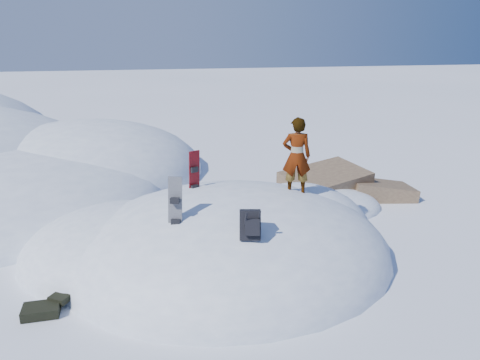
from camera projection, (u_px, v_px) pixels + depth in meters
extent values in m
plane|color=white|center=(230.00, 258.00, 10.08)|extent=(120.00, 120.00, 0.00)
ellipsoid|color=white|center=(230.00, 258.00, 10.08)|extent=(7.00, 6.00, 3.00)
ellipsoid|color=white|center=(126.00, 256.00, 10.16)|extent=(4.40, 4.00, 2.20)
ellipsoid|color=white|center=(297.00, 236.00, 11.21)|extent=(3.60, 3.20, 2.50)
ellipsoid|color=white|center=(88.00, 173.00, 16.30)|extent=(8.00, 8.00, 3.60)
ellipsoid|color=white|center=(0.00, 214.00, 12.61)|extent=(6.00, 5.00, 1.80)
cube|color=brown|center=(324.00, 193.00, 13.99)|extent=(2.82, 2.41, 1.62)
cube|color=brown|center=(379.00, 199.00, 14.02)|extent=(2.16, 1.80, 1.33)
cube|color=brown|center=(327.00, 183.00, 15.27)|extent=(2.08, 2.01, 1.10)
ellipsoid|color=white|center=(325.00, 208.00, 13.00)|extent=(3.20, 2.40, 1.00)
cube|color=red|center=(194.00, 181.00, 10.20)|extent=(0.27, 0.19, 1.36)
cube|color=black|center=(194.00, 170.00, 10.07)|extent=(0.19, 0.15, 0.11)
cube|color=black|center=(195.00, 188.00, 10.19)|extent=(0.19, 0.15, 0.11)
cube|color=black|center=(175.00, 214.00, 8.55)|extent=(0.32, 0.31, 1.37)
cube|color=black|center=(175.00, 201.00, 8.42)|extent=(0.19, 0.16, 0.12)
cube|color=black|center=(176.00, 222.00, 8.54)|extent=(0.19, 0.16, 0.12)
cube|color=black|center=(250.00, 225.00, 8.11)|extent=(0.44, 0.44, 0.56)
cube|color=black|center=(252.00, 227.00, 7.95)|extent=(0.29, 0.23, 0.30)
cylinder|color=black|center=(246.00, 221.00, 7.91)|extent=(0.04, 0.21, 0.38)
cylinder|color=black|center=(259.00, 220.00, 7.96)|extent=(0.04, 0.21, 0.38)
cube|color=black|center=(41.00, 310.00, 8.00)|extent=(0.62, 0.43, 0.17)
cube|color=black|center=(59.00, 299.00, 8.21)|extent=(0.40, 0.38, 0.11)
imported|color=slate|center=(297.00, 156.00, 10.07)|extent=(0.70, 0.55, 1.70)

